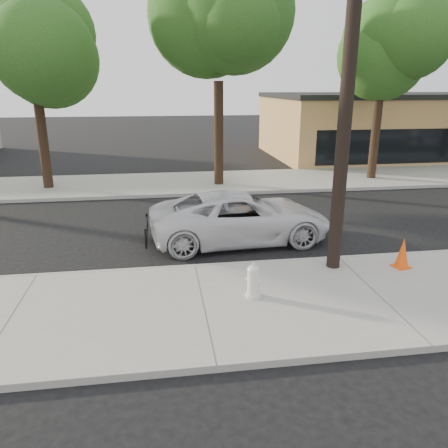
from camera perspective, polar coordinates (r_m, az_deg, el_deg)
The scene contains 12 objects.
ground at distance 13.67m, azimuth -4.54°, elevation -2.55°, with size 120.00×120.00×0.00m, color black.
near_sidewalk at distance 9.72m, azimuth -2.69°, elevation -10.84°, with size 90.00×4.40×0.15m, color gray.
far_sidewalk at distance 21.82m, azimuth -6.16°, elevation 5.31°, with size 90.00×5.00×0.15m, color gray.
curb_near at distance 11.69m, azimuth -3.80°, elevation -5.73°, with size 90.00×0.12×0.16m, color #9E9B93.
building_main at distance 33.46m, azimuth 22.23°, elevation 11.76°, with size 18.00×10.00×4.00m, color #AA7A47.
utility_pole at distance 11.02m, azimuth 15.84°, elevation 16.97°, with size 1.40×0.34×9.00m.
tree_b at distance 21.50m, azimuth -23.40°, elevation 20.17°, with size 4.34×4.20×8.45m.
tree_c at distance 20.78m, azimuth -0.04°, elevation 23.75°, with size 4.96×4.80×9.55m.
tree_d at distance 23.55m, azimuth 20.82°, elevation 20.64°, with size 4.50×4.35×8.75m.
police_cruiser at distance 13.63m, azimuth 2.22°, elevation 0.90°, with size 2.59×5.63×1.56m, color silver.
fire_hydrant at distance 9.88m, azimuth 3.85°, elevation -7.50°, with size 0.41×0.37×0.75m.
traffic_cone at distance 12.31m, azimuth 22.30°, elevation -3.56°, with size 0.50×0.50×0.79m.
Camera 1 is at (-0.81, -12.80, 4.71)m, focal length 35.00 mm.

